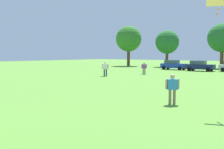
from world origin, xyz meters
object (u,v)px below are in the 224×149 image
(adult_bystander, at_px, (172,86))
(tree_center_left, at_px, (222,38))
(kite, at_px, (220,0))
(tree_far_left, at_px, (129,39))
(bystander_near_trees, at_px, (144,67))
(bystander_midfield, at_px, (105,68))
(parked_car_navy_1, at_px, (200,66))
(parked_car_blue_0, at_px, (173,65))
(tree_left, at_px, (167,42))

(adult_bystander, distance_m, tree_center_left, 38.89)
(kite, height_order, tree_far_left, tree_far_left)
(bystander_near_trees, distance_m, bystander_midfield, 5.91)
(adult_bystander, height_order, bystander_midfield, bystander_midfield)
(adult_bystander, bearing_deg, tree_center_left, 59.82)
(parked_car_navy_1, xyz_separation_m, tree_far_left, (-19.24, 8.57, 5.40))
(parked_car_navy_1, height_order, tree_far_left, tree_far_left)
(adult_bystander, relative_size, tree_center_left, 0.19)
(adult_bystander, bearing_deg, bystander_near_trees, 84.04)
(bystander_near_trees, height_order, parked_car_blue_0, parked_car_blue_0)
(bystander_near_trees, xyz_separation_m, tree_center_left, (4.80, 21.28, 4.82))
(bystander_near_trees, height_order, kite, kite)
(tree_center_left, bearing_deg, bystander_near_trees, -102.70)
(parked_car_blue_0, height_order, tree_far_left, tree_far_left)
(bystander_midfield, height_order, tree_center_left, tree_center_left)
(kite, bearing_deg, bystander_near_trees, 128.86)
(tree_far_left, height_order, tree_center_left, tree_far_left)
(parked_car_blue_0, xyz_separation_m, tree_far_left, (-14.35, 7.64, 5.40))
(tree_left, bearing_deg, adult_bystander, -65.09)
(kite, relative_size, tree_left, 0.17)
(adult_bystander, bearing_deg, bystander_midfield, 100.32)
(adult_bystander, xyz_separation_m, tree_center_left, (-6.45, 38.05, 4.83))
(kite, bearing_deg, tree_far_left, 128.38)
(adult_bystander, relative_size, bystander_midfield, 0.90)
(tree_center_left, bearing_deg, tree_far_left, -175.42)
(parked_car_navy_1, bearing_deg, kite, -70.99)
(bystander_midfield, bearing_deg, bystander_near_trees, -139.59)
(tree_far_left, bearing_deg, adult_bystander, -53.88)
(kite, bearing_deg, parked_car_blue_0, 116.72)
(bystander_near_trees, distance_m, kite, 21.92)
(bystander_near_trees, relative_size, kite, 1.22)
(bystander_near_trees, xyz_separation_m, kite, (13.49, -16.74, 4.23))
(kite, xyz_separation_m, parked_car_blue_0, (-14.48, 28.77, -4.34))
(bystander_midfield, height_order, tree_left, tree_left)
(parked_car_navy_1, bearing_deg, tree_far_left, 156.00)
(tree_far_left, distance_m, tree_center_left, 20.21)
(parked_car_blue_0, bearing_deg, kite, -63.28)
(parked_car_blue_0, distance_m, parked_car_navy_1, 4.98)
(parked_car_navy_1, relative_size, tree_far_left, 0.46)
(adult_bystander, bearing_deg, tree_left, 75.11)
(parked_car_blue_0, bearing_deg, parked_car_navy_1, -10.78)
(adult_bystander, distance_m, kite, 4.80)
(parked_car_blue_0, distance_m, tree_far_left, 17.13)
(tree_far_left, bearing_deg, tree_center_left, 4.58)
(bystander_midfield, xyz_separation_m, tree_center_left, (7.13, 26.70, 4.73))
(bystander_midfield, distance_m, tree_center_left, 28.04)
(bystander_near_trees, relative_size, tree_left, 0.21)
(tree_far_left, distance_m, tree_left, 9.24)
(tree_center_left, bearing_deg, adult_bystander, -80.38)
(tree_far_left, bearing_deg, parked_car_blue_0, -28.02)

